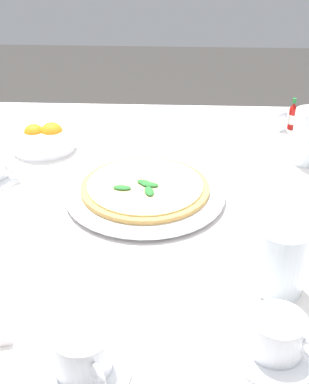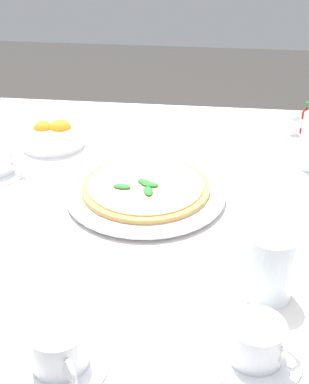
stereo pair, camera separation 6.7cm
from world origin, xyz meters
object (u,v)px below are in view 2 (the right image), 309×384
object	(u,v)px
pizza_plate	(146,193)
coffee_cup_far_left	(59,350)
pizza	(146,187)
salt_shaker	(293,125)
citrus_bowl	(53,135)
coffee_cup_far_right	(256,344)
hot_sauce_bottle	(305,120)
water_glass_right_edge	(269,268)

from	to	relation	value
pizza_plate	coffee_cup_far_left	size ratio (longest dim) A/B	2.48
pizza	salt_shaker	bearing A→B (deg)	-132.79
pizza_plate	citrus_bowl	size ratio (longest dim) A/B	2.15
coffee_cup_far_left	citrus_bowl	world-z (taller)	same
pizza_plate	coffee_cup_far_right	xyz separation A→B (m)	(-0.20, 0.40, 0.02)
hot_sauce_bottle	water_glass_right_edge	bearing A→B (deg)	78.24
water_glass_right_edge	salt_shaker	bearing A→B (deg)	-99.46
water_glass_right_edge	hot_sauce_bottle	world-z (taller)	water_glass_right_edge
pizza	coffee_cup_far_left	bearing A→B (deg)	83.12
pizza_plate	pizza	size ratio (longest dim) A/B	1.24
pizza	citrus_bowl	size ratio (longest dim) A/B	1.73
citrus_bowl	pizza	bearing A→B (deg)	139.19
coffee_cup_far_left	citrus_bowl	xyz separation A→B (m)	(0.20, -0.67, -0.00)
coffee_cup_far_left	hot_sauce_bottle	xyz separation A→B (m)	(-0.41, -0.81, 0.01)
pizza_plate	water_glass_right_edge	distance (m)	0.35
pizza_plate	hot_sauce_bottle	distance (m)	0.51
coffee_cup_far_right	citrus_bowl	size ratio (longest dim) A/B	0.87
pizza	water_glass_right_edge	xyz separation A→B (m)	(-0.23, 0.27, 0.03)
water_glass_right_edge	hot_sauce_bottle	xyz separation A→B (m)	(-0.13, -0.64, -0.02)
coffee_cup_far_left	hot_sauce_bottle	size ratio (longest dim) A/B	1.57
pizza	salt_shaker	xyz separation A→B (m)	(-0.33, -0.36, 0.00)
salt_shaker	coffee_cup_far_right	bearing A→B (deg)	80.45
pizza_plate	hot_sauce_bottle	world-z (taller)	hot_sauce_bottle
citrus_bowl	salt_shaker	bearing A→B (deg)	-166.98
coffee_cup_far_left	hot_sauce_bottle	world-z (taller)	hot_sauce_bottle
pizza_plate	pizza	world-z (taller)	pizza
water_glass_right_edge	salt_shaker	xyz separation A→B (m)	(-0.10, -0.63, -0.03)
coffee_cup_far_left	salt_shaker	distance (m)	0.89
water_glass_right_edge	salt_shaker	world-z (taller)	water_glass_right_edge
pizza_plate	citrus_bowl	bearing A→B (deg)	-40.76
water_glass_right_edge	citrus_bowl	distance (m)	0.69
coffee_cup_far_left	pizza	bearing A→B (deg)	-96.88
pizza_plate	salt_shaker	world-z (taller)	salt_shaker
salt_shaker	hot_sauce_bottle	bearing A→B (deg)	-160.35
coffee_cup_far_right	salt_shaker	size ratio (longest dim) A/B	2.31
hot_sauce_bottle	coffee_cup_far_right	bearing A→B (deg)	78.55
pizza_plate	salt_shaker	xyz separation A→B (m)	(-0.33, -0.36, 0.01)
pizza	water_glass_right_edge	size ratio (longest dim) A/B	2.32
pizza_plate	coffee_cup_far_right	world-z (taller)	coffee_cup_far_right
citrus_bowl	coffee_cup_far_right	bearing A→B (deg)	126.25
coffee_cup_far_left	coffee_cup_far_right	bearing A→B (deg)	-170.46
pizza_plate	water_glass_right_edge	bearing A→B (deg)	129.83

